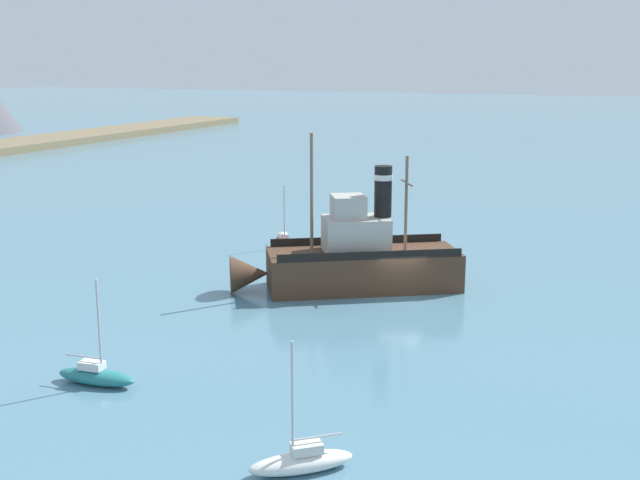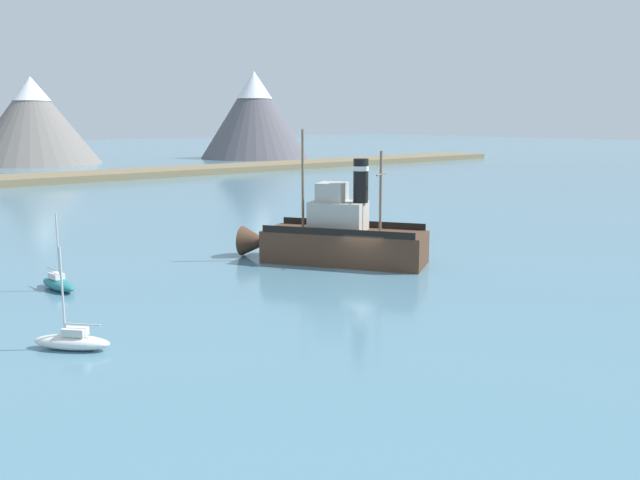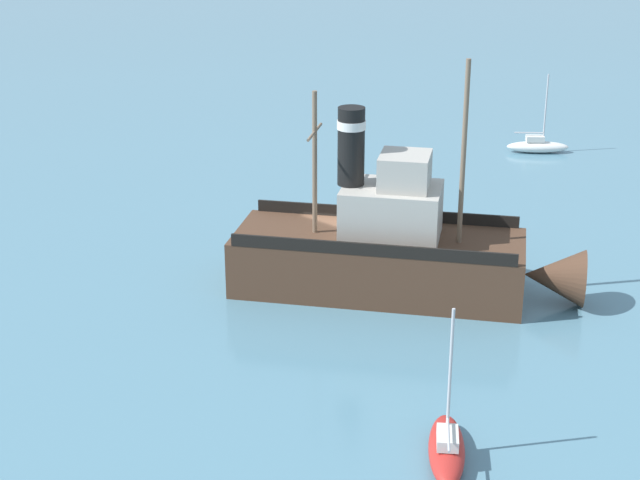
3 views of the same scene
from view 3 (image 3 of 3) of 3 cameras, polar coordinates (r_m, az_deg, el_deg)
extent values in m
plane|color=teal|center=(43.93, 1.20, -1.47)|extent=(600.00, 600.00, 0.00)
cube|color=#4C3323|center=(41.08, 3.40, -1.36)|extent=(10.05, 12.52, 2.40)
cone|color=#4C3323|center=(40.83, 13.45, -2.08)|extent=(3.26, 3.28, 2.35)
cube|color=#B2ADA3|center=(40.19, 4.17, 1.62)|extent=(4.65, 4.98, 2.20)
cube|color=#B2ADA3|center=(39.58, 4.96, 4.03)|extent=(2.92, 2.86, 1.40)
cylinder|color=black|center=(39.61, 1.82, 5.47)|extent=(1.10, 1.10, 3.20)
cylinder|color=silver|center=(39.37, 1.84, 6.72)|extent=(1.16, 1.16, 0.35)
cylinder|color=#75604C|center=(39.17, 8.35, 4.99)|extent=(0.20, 0.20, 7.50)
cylinder|color=#75604C|center=(40.09, -0.31, 4.48)|extent=(0.20, 0.20, 6.00)
cylinder|color=#75604C|center=(39.73, -0.31, 6.31)|extent=(2.28, 1.47, 0.12)
cube|color=black|center=(42.55, 3.85, 1.54)|extent=(6.09, 9.76, 0.50)
cube|color=black|center=(38.55, 2.99, -0.57)|extent=(6.09, 9.76, 0.50)
ellipsoid|color=#B22823|center=(30.44, 7.37, -12.00)|extent=(3.69, 3.18, 0.70)
cube|color=silver|center=(29.99, 7.43, -11.36)|extent=(1.26, 1.18, 0.36)
cylinder|color=#B7B7BC|center=(29.44, 7.59, -7.68)|extent=(0.10, 0.10, 4.20)
cylinder|color=#B7B7BC|center=(29.45, 7.48, -11.17)|extent=(1.48, 1.15, 0.08)
ellipsoid|color=white|center=(62.53, 12.55, 5.31)|extent=(3.31, 3.60, 0.70)
cube|color=silver|center=(62.36, 12.40, 5.78)|extent=(1.20, 1.25, 0.36)
cylinder|color=#B7B7BC|center=(61.98, 13.00, 7.48)|extent=(0.10, 0.10, 4.20)
cylinder|color=#B7B7BC|center=(62.20, 12.06, 6.12)|extent=(1.23, 1.42, 0.08)
camera|label=1|loc=(86.06, 15.35, 18.67)|focal=45.00mm
camera|label=2|loc=(87.76, -1.14, 17.13)|focal=38.00mm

